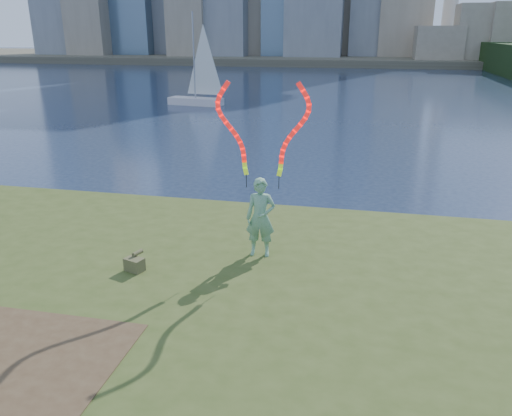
# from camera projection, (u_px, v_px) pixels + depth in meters

# --- Properties ---
(ground) EXTENTS (320.00, 320.00, 0.00)m
(ground) POSITION_uv_depth(u_px,v_px,m) (211.00, 318.00, 10.35)
(ground) COLOR #192640
(ground) RESTS_ON ground
(grassy_knoll) EXTENTS (20.00, 18.00, 0.80)m
(grassy_knoll) POSITION_uv_depth(u_px,v_px,m) (170.00, 374.00, 8.12)
(grassy_knoll) COLOR #3A4A1A
(grassy_knoll) RESTS_ON ground
(dirt_patch) EXTENTS (3.20, 3.00, 0.02)m
(dirt_patch) POSITION_uv_depth(u_px,v_px,m) (9.00, 367.00, 7.56)
(dirt_patch) COLOR #47331E
(dirt_patch) RESTS_ON grassy_knoll
(far_shore) EXTENTS (320.00, 40.00, 1.20)m
(far_shore) POSITION_uv_depth(u_px,v_px,m) (353.00, 58.00, 97.66)
(far_shore) COLOR #4D4738
(far_shore) RESTS_ON ground
(woman_with_ribbons) EXTENTS (2.12, 0.47, 4.16)m
(woman_with_ribbons) POSITION_uv_depth(u_px,v_px,m) (261.00, 196.00, 10.95)
(woman_with_ribbons) COLOR #1C6E34
(woman_with_ribbons) RESTS_ON grassy_knoll
(canvas_bag) EXTENTS (0.46, 0.52, 0.38)m
(canvas_bag) POSITION_uv_depth(u_px,v_px,m) (135.00, 264.00, 10.58)
(canvas_bag) COLOR #434025
(canvas_bag) RESTS_ON grassy_knoll
(sailboat) EXTENTS (4.71, 2.10, 7.07)m
(sailboat) POSITION_uv_depth(u_px,v_px,m) (198.00, 90.00, 39.59)
(sailboat) COLOR silver
(sailboat) RESTS_ON ground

